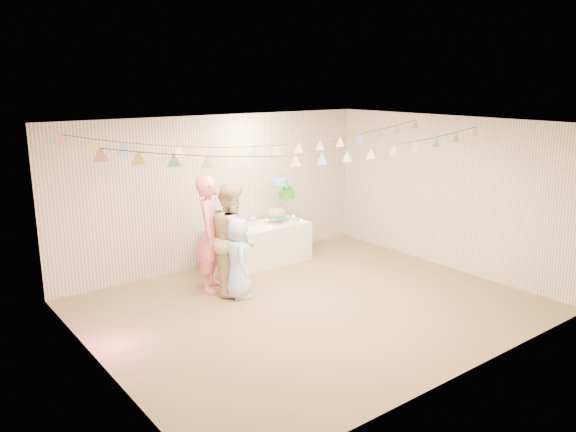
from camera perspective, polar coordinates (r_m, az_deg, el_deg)
floor at (r=8.20m, az=2.32°, el=-9.10°), size 6.00×6.00×0.00m
ceiling at (r=7.58m, az=2.51°, el=9.33°), size 6.00×6.00×0.00m
back_wall at (r=9.79m, az=-7.00°, el=2.56°), size 6.00×6.00×0.00m
front_wall at (r=6.16m, az=17.51°, el=-4.71°), size 6.00×6.00×0.00m
left_wall at (r=6.37m, az=-18.88°, el=-4.20°), size 5.00×5.00×0.00m
right_wall at (r=9.94m, az=15.84°, el=2.30°), size 5.00×5.00×0.00m
table at (r=9.88m, az=-3.03°, el=-2.96°), size 1.85×0.74×0.69m
cake_stand at (r=10.03m, az=-0.66°, el=2.11°), size 0.73×0.43×0.82m
cake_bottom at (r=9.97m, az=-1.14°, el=0.13°), size 0.31×0.31×0.15m
cake_middle at (r=10.22m, az=-0.15°, el=2.02°), size 0.27×0.27×0.22m
cake_top_tier at (r=9.93m, az=-0.83°, el=3.26°), size 0.25×0.25×0.19m
platter at (r=9.47m, az=-5.32°, el=-1.14°), size 0.31×0.31×0.02m
posy at (r=9.75m, az=-3.57°, el=-0.22°), size 0.15×0.15×0.17m
person_adult_a at (r=8.61m, az=-7.81°, el=-1.80°), size 0.76×0.77×1.79m
person_adult_b at (r=8.51m, az=-5.65°, el=-2.26°), size 0.97×1.03×1.69m
person_child at (r=8.36m, az=-5.06°, el=-4.29°), size 0.59×0.69×1.21m
bunting_back at (r=8.47m, az=-2.33°, el=8.10°), size 5.60×1.10×0.40m
bunting_front at (r=7.45m, az=3.48°, el=7.08°), size 5.60×0.90×0.36m
tealight_0 at (r=9.25m, az=-6.62°, el=-1.87°), size 0.04×0.04×0.03m
tealight_1 at (r=9.74m, az=-5.35°, el=-1.03°), size 0.04×0.04×0.03m
tealight_2 at (r=9.66m, az=-1.83°, el=-1.10°), size 0.04×0.04×0.03m
tealight_3 at (r=10.15m, az=-2.13°, el=-0.37°), size 0.04×0.04×0.03m
tealight_4 at (r=10.11m, az=1.36°, el=-0.42°), size 0.04×0.04×0.03m
tealight_5 at (r=10.41m, az=0.56°, el=-0.00°), size 0.04×0.04×0.03m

